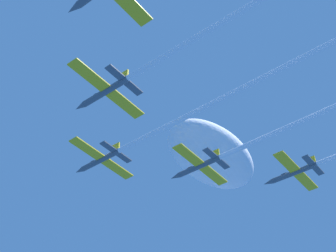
% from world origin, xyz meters
% --- Properties ---
extents(jet_lead, '(15.53, 57.77, 2.57)m').
position_xyz_m(jet_lead, '(0.44, -17.48, 0.57)').
color(jet_lead, '#4C5660').
extents(jet_left_wing, '(15.53, 59.35, 2.57)m').
position_xyz_m(jet_left_wing, '(-12.97, -32.35, -0.16)').
color(jet_left_wing, '#4C5660').
extents(jet_right_wing, '(15.53, 56.34, 2.57)m').
position_xyz_m(jet_right_wing, '(12.78, -31.07, -0.18)').
color(jet_right_wing, '#4C5660').
extents(cloud_wispy, '(33.33, 18.33, 11.66)m').
position_xyz_m(cloud_wispy, '(41.84, 0.70, 26.34)').
color(cloud_wispy, white).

